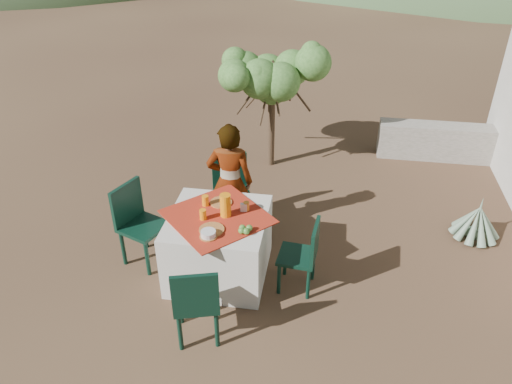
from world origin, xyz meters
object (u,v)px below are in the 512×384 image
agave (477,222)px  juice_pitcher (225,205)px  chair_far (231,188)px  chair_near (196,301)px  person (230,182)px  chair_left (137,220)px  shrub_tree (276,82)px  table (219,245)px  chair_right (304,253)px

agave → juice_pitcher: 3.13m
chair_far → chair_near: bearing=-109.4°
chair_near → person: person is taller
chair_left → shrub_tree: bearing=-3.6°
chair_far → table: bearing=-108.4°
chair_far → juice_pitcher: juice_pitcher is taller
person → agave: size_ratio=2.37×
table → juice_pitcher: 0.52m
chair_right → shrub_tree: 2.93m
chair_near → agave: (2.91, 2.12, -0.29)m
chair_right → table: bearing=-90.2°
chair_right → shrub_tree: (-0.65, 2.73, 0.84)m
person → agave: person is taller
table → chair_near: (0.02, -0.97, 0.12)m
chair_far → chair_left: bearing=-157.5°
shrub_tree → agave: size_ratio=2.65×
table → chair_near: bearing=-89.0°
agave → juice_pitcher: bearing=-158.5°
shrub_tree → chair_far: bearing=-101.0°
chair_near → chair_right: 1.27m
chair_near → chair_left: size_ratio=0.94×
table → chair_left: (-0.94, 0.10, 0.15)m
chair_near → person: (-0.03, 1.70, 0.24)m
chair_far → juice_pitcher: size_ratio=3.70×
chair_far → shrub_tree: bearing=57.5°
chair_right → person: (-0.94, 0.82, 0.28)m
chair_left → juice_pitcher: (1.03, -0.08, 0.36)m
person → table: bearing=87.4°
chair_right → shrub_tree: bearing=-161.0°
table → chair_far: chair_far is taller
table → shrub_tree: shrub_tree is taller
person → chair_near: bearing=87.2°
chair_left → person: (0.93, 0.62, 0.21)m
shrub_tree → juice_pitcher: size_ratio=6.57×
table → agave: (2.93, 1.14, -0.17)m
chair_far → chair_left: size_ratio=0.97×
person → chair_far: bearing=-85.0°
chair_right → person: bearing=-125.5°
table → agave: table is taller
table → juice_pitcher: juice_pitcher is taller
chair_far → agave: (2.98, 0.18, -0.31)m
table → shrub_tree: (0.27, 2.64, 0.92)m
chair_left → chair_right: chair_left is taller
table → chair_far: bearing=93.1°
juice_pitcher → chair_left: bearing=175.6°
chair_near → table: bearing=-104.8°
table → agave: 3.15m
chair_right → person: 1.28m
juice_pitcher → agave: bearing=21.5°
chair_far → agave: size_ratio=1.49×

